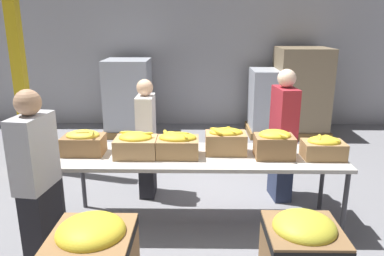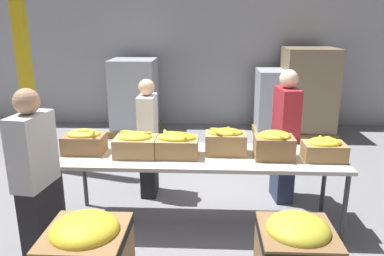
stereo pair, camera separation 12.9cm
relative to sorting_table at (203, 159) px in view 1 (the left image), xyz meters
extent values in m
plane|color=gray|center=(0.00, 0.00, -0.76)|extent=(30.00, 30.00, 0.00)
cube|color=#A8A8AD|center=(0.00, 4.21, 1.24)|extent=(16.00, 0.08, 4.00)
cube|color=beige|center=(0.00, 0.00, 0.03)|extent=(2.96, 0.82, 0.04)
cylinder|color=#38383D|center=(-1.42, -0.35, -0.38)|extent=(0.05, 0.05, 0.77)
cylinder|color=#38383D|center=(1.42, -0.35, -0.38)|extent=(0.05, 0.05, 0.77)
cylinder|color=#38383D|center=(-1.42, 0.35, -0.38)|extent=(0.05, 0.05, 0.77)
cylinder|color=#38383D|center=(1.42, 0.35, -0.38)|extent=(0.05, 0.05, 0.77)
cube|color=olive|center=(-1.27, 0.02, 0.15)|extent=(0.43, 0.29, 0.20)
ellipsoid|color=yellow|center=(-1.27, 0.02, 0.26)|extent=(0.35, 0.25, 0.11)
ellipsoid|color=yellow|center=(-1.26, -0.03, 0.30)|extent=(0.15, 0.06, 0.04)
ellipsoid|color=yellow|center=(-1.15, -0.04, 0.30)|extent=(0.08, 0.22, 0.04)
cube|color=tan|center=(-0.70, -0.05, 0.15)|extent=(0.43, 0.33, 0.20)
ellipsoid|color=yellow|center=(-0.70, -0.05, 0.26)|extent=(0.35, 0.26, 0.11)
ellipsoid|color=yellow|center=(-0.73, -0.08, 0.28)|extent=(0.12, 0.17, 0.04)
ellipsoid|color=yellow|center=(-0.80, 0.02, 0.29)|extent=(0.16, 0.05, 0.04)
ellipsoid|color=yellow|center=(-0.58, -0.05, 0.30)|extent=(0.15, 0.10, 0.04)
cube|color=#A37A4C|center=(-0.26, -0.04, 0.15)|extent=(0.43, 0.32, 0.20)
ellipsoid|color=gold|center=(-0.26, -0.04, 0.25)|extent=(0.39, 0.25, 0.11)
ellipsoid|color=gold|center=(-0.33, 0.02, 0.28)|extent=(0.17, 0.07, 0.05)
ellipsoid|color=gold|center=(-0.20, -0.06, 0.29)|extent=(0.11, 0.22, 0.05)
ellipsoid|color=gold|center=(-0.39, 0.02, 0.28)|extent=(0.10, 0.22, 0.06)
ellipsoid|color=gold|center=(-0.24, -0.05, 0.30)|extent=(0.20, 0.08, 0.05)
cube|color=#A37A4C|center=(0.25, 0.06, 0.16)|extent=(0.43, 0.28, 0.23)
ellipsoid|color=gold|center=(0.25, 0.06, 0.28)|extent=(0.35, 0.22, 0.09)
ellipsoid|color=gold|center=(0.16, 0.08, 0.31)|extent=(0.20, 0.15, 0.05)
ellipsoid|color=gold|center=(0.15, -0.01, 0.31)|extent=(0.13, 0.18, 0.06)
ellipsoid|color=gold|center=(0.25, 0.08, 0.32)|extent=(0.12, 0.17, 0.04)
ellipsoid|color=gold|center=(0.28, 0.02, 0.31)|extent=(0.15, 0.16, 0.04)
cube|color=olive|center=(0.74, -0.06, 0.17)|extent=(0.40, 0.28, 0.23)
ellipsoid|color=yellow|center=(0.74, -0.06, 0.29)|extent=(0.33, 0.25, 0.11)
ellipsoid|color=yellow|center=(0.80, -0.07, 0.32)|extent=(0.06, 0.15, 0.04)
ellipsoid|color=yellow|center=(0.77, -0.14, 0.32)|extent=(0.16, 0.19, 0.05)
cube|color=#A37A4C|center=(1.25, -0.07, 0.14)|extent=(0.42, 0.28, 0.17)
ellipsoid|color=yellow|center=(1.25, -0.07, 0.23)|extent=(0.34, 0.24, 0.10)
ellipsoid|color=yellow|center=(1.20, -0.06, 0.27)|extent=(0.10, 0.19, 0.05)
ellipsoid|color=yellow|center=(1.30, -0.10, 0.26)|extent=(0.16, 0.17, 0.04)
ellipsoid|color=yellow|center=(1.32, -0.02, 0.25)|extent=(0.12, 0.19, 0.05)
ellipsoid|color=yellow|center=(1.23, -0.05, 0.26)|extent=(0.13, 0.15, 0.05)
cube|color=black|center=(-1.45, -0.76, -0.37)|extent=(0.25, 0.40, 0.78)
cube|color=#B2B2B7|center=(-1.45, -0.76, 0.35)|extent=(0.28, 0.47, 0.65)
sphere|color=tan|center=(-1.45, -0.76, 0.78)|extent=(0.22, 0.22, 0.22)
cube|color=black|center=(-0.69, 0.72, -0.40)|extent=(0.19, 0.34, 0.71)
cube|color=silver|center=(-0.69, 0.72, 0.25)|extent=(0.20, 0.40, 0.59)
sphere|color=#DBAD89|center=(-0.69, 0.72, 0.65)|extent=(0.20, 0.20, 0.20)
cube|color=#2D3856|center=(0.99, 0.66, -0.37)|extent=(0.25, 0.39, 0.78)
cube|color=maroon|center=(0.99, 0.66, 0.34)|extent=(0.27, 0.46, 0.64)
sphere|color=beige|center=(0.99, 0.66, 0.77)|extent=(0.22, 0.22, 0.22)
cube|color=black|center=(-0.81, -1.40, -0.09)|extent=(0.59, 0.59, 0.07)
ellipsoid|color=yellow|center=(-0.81, -1.40, -0.02)|extent=(0.50, 0.50, 0.20)
cube|color=black|center=(0.70, -1.40, -0.04)|extent=(0.53, 0.53, 0.07)
ellipsoid|color=gold|center=(0.70, -1.40, 0.03)|extent=(0.44, 0.44, 0.18)
cube|color=gold|center=(-2.59, 1.55, 1.24)|extent=(0.16, 0.16, 4.00)
cube|color=olive|center=(-1.41, 3.46, -0.70)|extent=(0.93, 0.93, 0.13)
cube|color=#B2B7C1|center=(-1.41, 3.46, 0.04)|extent=(0.85, 0.85, 1.34)
cube|color=olive|center=(1.97, 3.51, -0.70)|extent=(1.05, 1.05, 0.13)
cube|color=#897556|center=(1.97, 3.51, 0.15)|extent=(0.96, 0.96, 1.56)
cube|color=olive|center=(1.41, 3.47, -0.70)|extent=(0.93, 0.93, 0.13)
cube|color=#B2B7C1|center=(1.41, 3.47, -0.05)|extent=(0.85, 0.85, 1.15)
camera|label=1|loc=(-0.06, -3.74, 1.43)|focal=35.00mm
camera|label=2|loc=(0.07, -3.74, 1.43)|focal=35.00mm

